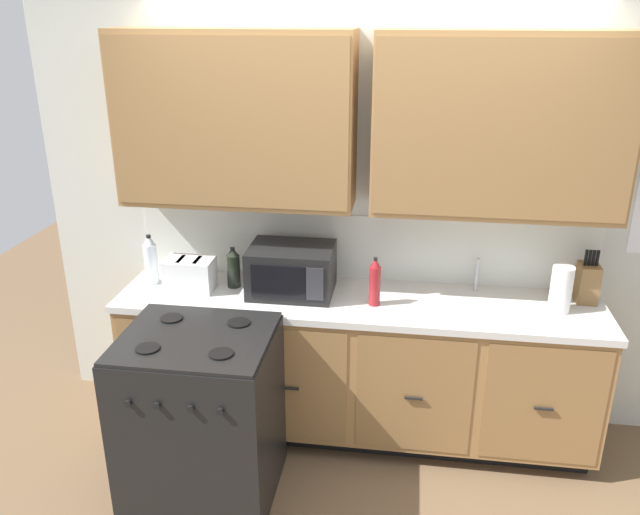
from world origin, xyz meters
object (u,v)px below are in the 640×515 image
bottle_red (375,282)px  bottle_dark (233,268)px  toaster (190,274)px  knife_block (587,282)px  microwave (292,270)px  stove_range (201,416)px  paper_towel_roll (561,289)px  bottle_clear (151,260)px

bottle_red → bottle_dark: size_ratio=1.15×
toaster → bottle_dark: size_ratio=1.14×
knife_block → microwave: bearing=-175.8°
microwave → knife_block: bearing=4.2°
stove_range → knife_block: (2.02, 0.78, 0.55)m
stove_range → bottle_red: (0.85, 0.56, 0.57)m
stove_range → bottle_dark: size_ratio=3.86×
toaster → knife_block: size_ratio=0.90×
microwave → bottle_dark: (-0.36, 0.03, -0.02)m
knife_block → paper_towel_roll: bearing=-138.1°
microwave → bottle_dark: bearing=174.6°
microwave → bottle_red: bottle_red is taller
knife_block → paper_towel_roll: 0.23m
toaster → bottle_dark: 0.25m
stove_range → bottle_clear: size_ratio=3.11×
knife_block → bottle_clear: (-2.51, -0.11, 0.03)m
microwave → stove_range: bearing=-118.9°
knife_block → paper_towel_roll: size_ratio=1.19×
microwave → toaster: microwave is taller
stove_range → bottle_clear: bearing=126.0°
toaster → bottle_red: bottle_red is taller
microwave → paper_towel_roll: microwave is taller
bottle_clear → bottle_dark: 0.50m
bottle_red → bottle_dark: 0.85m
bottle_red → bottle_clear: bearing=175.2°
bottle_clear → bottle_dark: (0.50, 0.02, -0.03)m
toaster → microwave: bearing=4.2°
paper_towel_roll → bottle_dark: bearing=177.9°
bottle_red → stove_range: bearing=-146.5°
microwave → bottle_clear: size_ratio=1.57×
knife_block → paper_towel_roll: (-0.17, -0.15, 0.01)m
bottle_red → bottle_clear: bottle_clear is taller
microwave → bottle_dark: 0.36m
microwave → paper_towel_roll: 1.49m
microwave → toaster: bearing=-175.8°
knife_block → bottle_red: (-1.18, -0.22, 0.02)m
toaster → paper_towel_roll: bearing=0.3°
bottle_clear → bottle_red: bearing=-4.8°
paper_towel_roll → bottle_clear: bottle_clear is taller
microwave → toaster: 0.60m
toaster → bottle_red: (1.08, -0.05, 0.04)m
toaster → paper_towel_roll: size_ratio=1.08×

